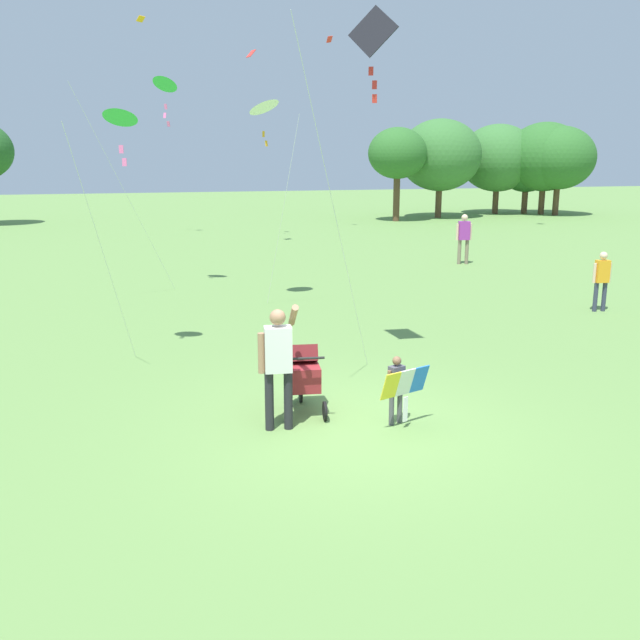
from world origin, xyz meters
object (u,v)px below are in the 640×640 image
object	(u,v)px
kite_adult_black	(371,44)
person_sitting_far	(464,235)
person_adult_flyer	(278,358)
stroller	(303,372)
kite_green_novelty	(164,87)
kite_blue_high	(120,120)
child_with_butterfly_kite	(398,384)
kite_orange_delta	(264,108)
person_couple_left	(602,276)

from	to	relation	value
kite_adult_black	person_sitting_far	bearing A→B (deg)	56.46
person_adult_flyer	stroller	world-z (taller)	person_adult_flyer
kite_adult_black	kite_green_novelty	xyz separation A→B (m)	(-2.95, 8.20, -0.04)
person_sitting_far	stroller	bearing A→B (deg)	-124.55
kite_adult_black	stroller	bearing A→B (deg)	-129.49
stroller	kite_blue_high	bearing A→B (deg)	124.19
child_with_butterfly_kite	stroller	xyz separation A→B (m)	(-1.16, 0.84, 0.01)
kite_blue_high	person_sitting_far	world-z (taller)	kite_blue_high
stroller	kite_adult_black	bearing A→B (deg)	50.51
child_with_butterfly_kite	kite_green_novelty	xyz separation A→B (m)	(-2.51, 10.98, 4.81)
person_adult_flyer	kite_orange_delta	distance (m)	9.15
person_adult_flyer	child_with_butterfly_kite	bearing A→B (deg)	-8.97
kite_orange_delta	kite_green_novelty	bearing A→B (deg)	131.67
child_with_butterfly_kite	kite_green_novelty	world-z (taller)	kite_green_novelty
kite_orange_delta	person_couple_left	distance (m)	9.00
kite_adult_black	kite_green_novelty	size ratio (longest dim) A/B	1.07
kite_orange_delta	person_sitting_far	distance (m)	9.67
child_with_butterfly_kite	kite_blue_high	world-z (taller)	kite_blue_high
person_couple_left	kite_blue_high	bearing A→B (deg)	-173.68
kite_green_novelty	person_sitting_far	size ratio (longest dim) A/B	3.35
child_with_butterfly_kite	kite_green_novelty	distance (m)	12.25
person_adult_flyer	kite_adult_black	distance (m)	5.50
kite_adult_black	person_sitting_far	xyz separation A→B (m)	(6.87, 10.36, -4.44)
person_adult_flyer	kite_orange_delta	bearing A→B (deg)	80.82
kite_blue_high	kite_orange_delta	bearing A→B (deg)	51.56
child_with_butterfly_kite	person_sitting_far	bearing A→B (deg)	60.91
kite_orange_delta	kite_green_novelty	size ratio (longest dim) A/B	0.88
person_sitting_far	kite_green_novelty	bearing A→B (deg)	-167.61
stroller	child_with_butterfly_kite	bearing A→B (deg)	-35.77
kite_adult_black	kite_orange_delta	size ratio (longest dim) A/B	1.22
person_couple_left	child_with_butterfly_kite	bearing A→B (deg)	-142.39
kite_blue_high	stroller	bearing A→B (deg)	-55.81
kite_blue_high	person_sitting_far	bearing A→B (deg)	38.77
kite_green_novelty	person_couple_left	distance (m)	12.05
child_with_butterfly_kite	person_sitting_far	distance (m)	15.04
stroller	kite_green_novelty	xyz separation A→B (m)	(-1.35, 10.15, 4.80)
stroller	kite_orange_delta	world-z (taller)	kite_orange_delta
kite_orange_delta	person_couple_left	bearing A→B (deg)	-21.07
person_adult_flyer	kite_blue_high	distance (m)	5.61
child_with_butterfly_kite	kite_orange_delta	world-z (taller)	kite_orange_delta
kite_adult_black	kite_green_novelty	bearing A→B (deg)	109.79
child_with_butterfly_kite	kite_orange_delta	size ratio (longest dim) A/B	0.20
person_couple_left	person_adult_flyer	bearing A→B (deg)	-149.07
stroller	kite_orange_delta	distance (m)	8.76
child_with_butterfly_kite	kite_blue_high	xyz separation A→B (m)	(-3.58, 4.39, 3.69)
kite_orange_delta	person_sitting_far	bearing A→B (deg)	31.27
child_with_butterfly_kite	person_couple_left	bearing A→B (deg)	37.61
stroller	person_sitting_far	distance (m)	14.94
kite_green_novelty	person_adult_flyer	bearing A→B (deg)	-85.39
kite_orange_delta	person_couple_left	xyz separation A→B (m)	(7.57, -2.92, -3.90)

